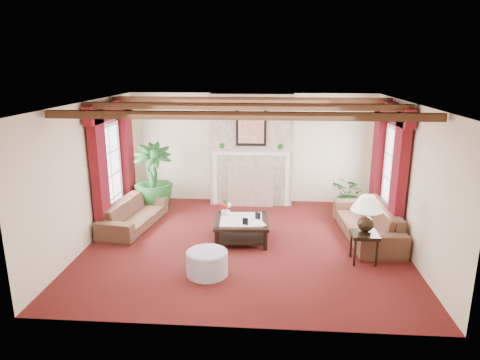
# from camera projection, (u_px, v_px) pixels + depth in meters

# --- Properties ---
(floor) EXTENTS (6.00, 6.00, 0.00)m
(floor) POSITION_uv_depth(u_px,v_px,m) (245.00, 243.00, 8.31)
(floor) COLOR #3D0B0F
(floor) RESTS_ON ground
(ceiling) EXTENTS (6.00, 6.00, 0.00)m
(ceiling) POSITION_uv_depth(u_px,v_px,m) (245.00, 103.00, 7.60)
(ceiling) COLOR white
(ceiling) RESTS_ON floor
(back_wall) EXTENTS (6.00, 0.02, 2.70)m
(back_wall) POSITION_uv_depth(u_px,v_px,m) (252.00, 148.00, 10.60)
(back_wall) COLOR beige
(back_wall) RESTS_ON ground
(left_wall) EXTENTS (0.02, 5.50, 2.70)m
(left_wall) POSITION_uv_depth(u_px,v_px,m) (89.00, 173.00, 8.17)
(left_wall) COLOR beige
(left_wall) RESTS_ON ground
(right_wall) EXTENTS (0.02, 5.50, 2.70)m
(right_wall) POSITION_uv_depth(u_px,v_px,m) (410.00, 179.00, 7.75)
(right_wall) COLOR beige
(right_wall) RESTS_ON ground
(ceiling_beams) EXTENTS (6.00, 3.00, 0.12)m
(ceiling_beams) POSITION_uv_depth(u_px,v_px,m) (245.00, 107.00, 7.62)
(ceiling_beams) COLOR #331E10
(ceiling_beams) RESTS_ON ceiling
(fireplace) EXTENTS (2.00, 0.52, 2.70)m
(fireplace) POSITION_uv_depth(u_px,v_px,m) (252.00, 94.00, 10.06)
(fireplace) COLOR tan
(fireplace) RESTS_ON ground
(french_door_left) EXTENTS (0.10, 1.10, 2.16)m
(french_door_left) POSITION_uv_depth(u_px,v_px,m) (106.00, 126.00, 8.93)
(french_door_left) COLOR white
(french_door_left) RESTS_ON ground
(french_door_right) EXTENTS (0.10, 1.10, 2.16)m
(french_door_right) POSITION_uv_depth(u_px,v_px,m) (397.00, 129.00, 8.51)
(french_door_right) COLOR white
(french_door_right) RESTS_ON ground
(curtains_left) EXTENTS (0.20, 2.40, 2.55)m
(curtains_left) POSITION_uv_depth(u_px,v_px,m) (110.00, 105.00, 8.81)
(curtains_left) COLOR #540B19
(curtains_left) RESTS_ON ground
(curtains_right) EXTENTS (0.20, 2.40, 2.55)m
(curtains_right) POSITION_uv_depth(u_px,v_px,m) (393.00, 107.00, 8.40)
(curtains_right) COLOR #540B19
(curtains_right) RESTS_ON ground
(sofa_left) EXTENTS (2.14, 1.11, 0.77)m
(sofa_left) POSITION_uv_depth(u_px,v_px,m) (134.00, 209.00, 9.08)
(sofa_left) COLOR #360E17
(sofa_left) RESTS_ON ground
(sofa_right) EXTENTS (2.36, 1.00, 0.89)m
(sofa_right) POSITION_uv_depth(u_px,v_px,m) (368.00, 216.00, 8.50)
(sofa_right) COLOR #360E17
(sofa_right) RESTS_ON ground
(potted_palm) EXTENTS (1.96, 2.20, 0.89)m
(potted_palm) POSITION_uv_depth(u_px,v_px,m) (154.00, 192.00, 10.10)
(potted_palm) COLOR black
(potted_palm) RESTS_ON ground
(small_plant) EXTENTS (1.63, 1.64, 0.68)m
(small_plant) POSITION_uv_depth(u_px,v_px,m) (349.00, 199.00, 9.93)
(small_plant) COLOR black
(small_plant) RESTS_ON ground
(coffee_table) EXTENTS (1.10, 1.10, 0.43)m
(coffee_table) POSITION_uv_depth(u_px,v_px,m) (241.00, 230.00, 8.42)
(coffee_table) COLOR black
(coffee_table) RESTS_ON ground
(side_table) EXTENTS (0.46, 0.46, 0.54)m
(side_table) POSITION_uv_depth(u_px,v_px,m) (364.00, 247.00, 7.49)
(side_table) COLOR black
(side_table) RESTS_ON ground
(ottoman) EXTENTS (0.68, 0.68, 0.40)m
(ottoman) POSITION_uv_depth(u_px,v_px,m) (207.00, 263.00, 7.04)
(ottoman) COLOR #9993A7
(ottoman) RESTS_ON ground
(table_lamp) EXTENTS (0.55, 0.55, 0.69)m
(table_lamp) POSITION_uv_depth(u_px,v_px,m) (366.00, 214.00, 7.32)
(table_lamp) COLOR black
(table_lamp) RESTS_ON side_table
(flower_vase) EXTENTS (0.19, 0.20, 0.18)m
(flower_vase) POSITION_uv_depth(u_px,v_px,m) (226.00, 211.00, 8.59)
(flower_vase) COLOR silver
(flower_vase) RESTS_ON coffee_table
(book) EXTENTS (0.24, 0.17, 0.30)m
(book) POSITION_uv_depth(u_px,v_px,m) (253.00, 217.00, 8.05)
(book) COLOR black
(book) RESTS_ON coffee_table
(photo_frame_a) EXTENTS (0.11, 0.04, 0.14)m
(photo_frame_a) POSITION_uv_depth(u_px,v_px,m) (245.00, 222.00, 8.06)
(photo_frame_a) COLOR black
(photo_frame_a) RESTS_ON coffee_table
(photo_frame_b) EXTENTS (0.11, 0.06, 0.14)m
(photo_frame_b) POSITION_uv_depth(u_px,v_px,m) (258.00, 216.00, 8.36)
(photo_frame_b) COLOR black
(photo_frame_b) RESTS_ON coffee_table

